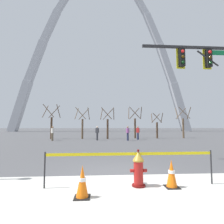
{
  "coord_description": "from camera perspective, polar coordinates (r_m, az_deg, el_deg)",
  "views": [
    {
      "loc": [
        -0.6,
        -6.1,
        1.64
      ],
      "look_at": [
        0.13,
        5.0,
        2.5
      ],
      "focal_mm": 28.61,
      "sensor_mm": 36.0,
      "label": 1
    }
  ],
  "objects": [
    {
      "name": "tree_center_left",
      "position": [
        22.39,
        -1.43,
        -4.18
      ],
      "size": [
        1.8,
        1.81,
        3.9
      ],
      "color": "#473323",
      "rests_on": "ground"
    },
    {
      "name": "tree_far_left",
      "position": [
        23.41,
        -18.79,
        -3.56
      ],
      "size": [
        1.97,
        1.98,
        4.27
      ],
      "color": "#473323",
      "rests_on": "ground"
    },
    {
      "name": "pedestrian_standing_center",
      "position": [
        20.46,
        -4.76,
        -6.71
      ],
      "size": [
        0.39,
        0.33,
        1.59
      ],
      "color": "#38383D",
      "rests_on": "ground"
    },
    {
      "name": "pedestrian_near_trees",
      "position": [
        20.14,
        5.05,
        -6.75
      ],
      "size": [
        0.39,
        0.38,
        1.59
      ],
      "color": "#232847",
      "rests_on": "ground"
    },
    {
      "name": "pedestrian_walking_left",
      "position": [
        20.76,
        -18.49,
        -6.47
      ],
      "size": [
        0.38,
        0.39,
        1.59
      ],
      "color": "brown",
      "rests_on": "ground"
    },
    {
      "name": "caution_tape_barrier",
      "position": [
        5.1,
        6.05,
        -15.7
      ],
      "size": [
        4.64,
        0.09,
        0.95
      ],
      "color": "#232326",
      "rests_on": "ground"
    },
    {
      "name": "tree_center_right",
      "position": [
        23.83,
        7.36,
        -3.94
      ],
      "size": [
        1.9,
        1.91,
        4.11
      ],
      "color": "#473323",
      "rests_on": "ground"
    },
    {
      "name": "traffic_cone_by_hydrant",
      "position": [
        5.28,
        18.5,
        -18.25
      ],
      "size": [
        0.36,
        0.36,
        0.73
      ],
      "color": "black",
      "rests_on": "ground"
    },
    {
      "name": "pedestrian_walking_right",
      "position": [
        21.36,
        8.26,
        -6.58
      ],
      "size": [
        0.39,
        0.37,
        1.59
      ],
      "color": "#232847",
      "rests_on": "ground"
    },
    {
      "name": "tree_far_right",
      "position": [
        25.74,
        21.76,
        -3.68
      ],
      "size": [
        1.9,
        1.91,
        4.12
      ],
      "color": "brown",
      "rests_on": "ground"
    },
    {
      "name": "fire_hydrant",
      "position": [
        5.15,
        8.42,
        -17.52
      ],
      "size": [
        0.46,
        0.48,
        0.99
      ],
      "color": "#5E0F0D",
      "rests_on": "ground"
    },
    {
      "name": "monument_arch",
      "position": [
        56.36,
        -3.03,
        17.38
      ],
      "size": [
        52.98,
        2.17,
        51.52
      ],
      "color": "#B2B5BC",
      "rests_on": "ground"
    },
    {
      "name": "tree_left_mid",
      "position": [
        22.85,
        -9.44,
        -4.1
      ],
      "size": [
        1.82,
        1.83,
        3.93
      ],
      "color": "brown",
      "rests_on": "ground"
    },
    {
      "name": "traffic_signal_gantry",
      "position": [
        10.5,
        29.88,
        9.55
      ],
      "size": [
        5.02,
        0.44,
        6.0
      ],
      "color": "#232326",
      "rests_on": "ground"
    },
    {
      "name": "tree_right_mid",
      "position": [
        24.2,
        14.17,
        -4.7
      ],
      "size": [
        1.54,
        1.55,
        3.3
      ],
      "color": "#473323",
      "rests_on": "ground"
    },
    {
      "name": "ground_plane",
      "position": [
        6.35,
        1.86,
        -19.39
      ],
      "size": [
        240.0,
        240.0,
        0.0
      ],
      "primitive_type": "plane",
      "color": "#474749"
    },
    {
      "name": "traffic_cone_mid_sidewalk",
      "position": [
        4.43,
        -9.46,
        -21.17
      ],
      "size": [
        0.36,
        0.36,
        0.73
      ],
      "color": "black",
      "rests_on": "ground"
    }
  ]
}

